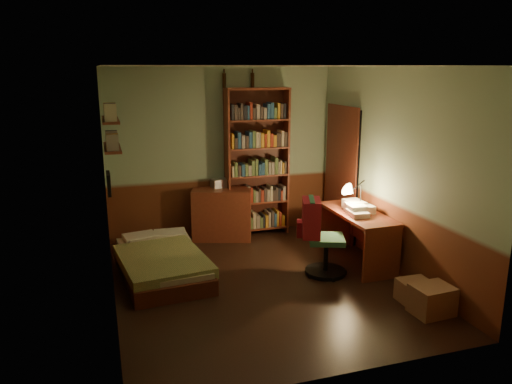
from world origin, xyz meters
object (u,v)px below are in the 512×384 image
object	(u,v)px
desk_lamp	(361,186)
cardboard_box_b	(414,291)
bed	(161,255)
mini_stereo	(219,183)
bookshelf	(257,163)
office_chair	(326,240)
dresser	(222,214)
cardboard_box_a	(432,300)
desk	(357,237)

from	to	relation	value
desk_lamp	cardboard_box_b	world-z (taller)	desk_lamp
bed	desk_lamp	size ratio (longest dim) A/B	2.63
mini_stereo	bookshelf	world-z (taller)	bookshelf
mini_stereo	bookshelf	xyz separation A→B (m)	(0.60, -0.04, 0.29)
mini_stereo	office_chair	bearing A→B (deg)	-73.74
dresser	cardboard_box_a	bearing A→B (deg)	-45.05
desk	desk_lamp	world-z (taller)	desk_lamp
desk_lamp	cardboard_box_a	distance (m)	1.89
cardboard_box_a	desk_lamp	bearing A→B (deg)	89.08
cardboard_box_b	mini_stereo	bearing A→B (deg)	118.56
cardboard_box_a	desk	bearing A→B (deg)	92.02
dresser	mini_stereo	distance (m)	0.48
bed	mini_stereo	distance (m)	1.73
mini_stereo	cardboard_box_a	bearing A→B (deg)	-74.26
desk_lamp	office_chair	size ratio (longest dim) A/B	0.73
cardboard_box_a	cardboard_box_b	distance (m)	0.31
bookshelf	desk_lamp	xyz separation A→B (m)	(1.00, -1.48, -0.10)
desk	office_chair	world-z (taller)	office_chair
mini_stereo	desk	xyz separation A→B (m)	(1.51, -1.61, -0.50)
office_chair	dresser	bearing A→B (deg)	138.78
mini_stereo	desk_lamp	distance (m)	2.21
dresser	cardboard_box_b	distance (m)	3.17
desk_lamp	office_chair	distance (m)	0.94
bed	cardboard_box_a	world-z (taller)	bed
bed	cardboard_box_a	bearing A→B (deg)	-41.16
office_chair	bookshelf	bearing A→B (deg)	121.09
mini_stereo	desk	world-z (taller)	mini_stereo
bookshelf	cardboard_box_b	xyz separation A→B (m)	(0.97, -2.83, -1.02)
desk	cardboard_box_a	size ratio (longest dim) A/B	3.12
office_chair	cardboard_box_a	distance (m)	1.49
cardboard_box_a	cardboard_box_b	xyz separation A→B (m)	(-0.00, 0.31, -0.03)
bed	desk_lamp	world-z (taller)	desk_lamp
desk	desk_lamp	xyz separation A→B (m)	(0.08, 0.10, 0.69)
office_chair	mini_stereo	bearing A→B (deg)	137.17
bed	desk_lamp	distance (m)	2.79
desk_lamp	cardboard_box_a	xyz separation A→B (m)	(-0.03, -1.67, -0.88)
cardboard_box_b	dresser	bearing A→B (deg)	119.63
bed	desk	bearing A→B (deg)	-13.18
bed	dresser	xyz separation A→B (m)	(1.08, 1.10, 0.13)
dresser	cardboard_box_a	world-z (taller)	dresser
dresser	bookshelf	xyz separation A→B (m)	(0.59, 0.08, 0.75)
cardboard_box_a	mini_stereo	bearing A→B (deg)	116.18
dresser	office_chair	distance (m)	1.98
desk_lamp	dresser	bearing A→B (deg)	117.17
desk_lamp	cardboard_box_a	size ratio (longest dim) A/B	1.59
dresser	desk_lamp	distance (m)	2.21
office_chair	desk	bearing A→B (deg)	43.92
cardboard_box_a	cardboard_box_b	world-z (taller)	cardboard_box_a
bed	bookshelf	world-z (taller)	bookshelf
dresser	bookshelf	size ratio (longest dim) A/B	0.39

